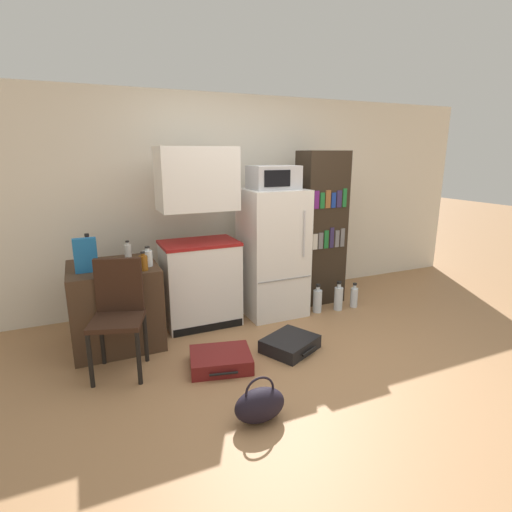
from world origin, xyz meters
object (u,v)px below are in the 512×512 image
Objects in this scene: bottle_wine_dark at (89,253)px; handbag at (260,405)px; refrigerator at (273,253)px; bottle_clear_short at (148,258)px; side_table at (116,305)px; kitchen_hutch at (199,246)px; water_bottle_back at (317,300)px; bookshelf at (321,228)px; bottle_amber_beer at (143,262)px; suitcase_small_flat at (221,360)px; suitcase_large_flat at (290,344)px; cereal_box at (86,255)px; microwave at (274,177)px; bottle_milk_white at (128,251)px; chair at (118,306)px; water_bottle_middle at (354,297)px; water_bottle_front at (338,298)px.

handbag is (0.94, -1.67, -0.78)m from bottle_wine_dark.
refrigerator is at bearing 61.16° from handbag.
side_table is at bearing 153.12° from bottle_clear_short.
kitchen_hutch is 1.50m from water_bottle_back.
water_bottle_back is (-0.23, -0.34, -0.76)m from bookshelf.
bottle_amber_beer reaches higher than water_bottle_back.
suitcase_small_flat is at bearing -43.45° from bottle_wine_dark.
side_table is 1.68m from suitcase_large_flat.
water_bottle_back is (1.86, 0.02, -0.71)m from bottle_clear_short.
bottle_wine_dark is 0.17m from cereal_box.
microwave reaches higher than refrigerator.
bookshelf is 0.86m from water_bottle_back.
bottle_milk_white is at bearing 170.78° from water_bottle_back.
kitchen_hutch reaches higher than cereal_box.
refrigerator reaches higher than chair.
suitcase_small_flat is at bearing 90.63° from handbag.
water_bottle_middle is at bearing -4.48° from bottle_wine_dark.
bottle_wine_dark is 0.39m from bottle_milk_white.
bottle_milk_white is (-1.53, 0.11, 0.15)m from refrigerator.
bottle_clear_short reaches higher than water_bottle_middle.
side_table is 0.56× the size of refrigerator.
bottle_clear_short is 1.09× the size of bottle_amber_beer.
suitcase_large_flat is at bearing 5.29° from chair.
refrigerator is 4.07× the size of water_bottle_front.
bottle_wine_dark reaches higher than suitcase_large_flat.
water_bottle_middle is at bearing -5.06° from water_bottle_back.
bottle_milk_white is at bearing 107.95° from handbag.
bottle_milk_white reaches higher than handbag.
microwave is at bearing 9.54° from bottle_clear_short.
bookshelf is 10.64× the size of bottle_amber_beer.
bottle_wine_dark reaches higher than handbag.
refrigerator is at bearing 6.28° from cereal_box.
bottle_milk_white is 2.14m from water_bottle_back.
bottle_wine_dark reaches higher than bottle_amber_beer.
refrigerator is 7.72× the size of bottle_milk_white.
water_bottle_front reaches higher than water_bottle_back.
side_table is 4.26× the size of bottle_clear_short.
cereal_box reaches higher than suitcase_large_flat.
bookshelf is 2.12m from suitcase_small_flat.
bottle_wine_dark is 1.04× the size of water_bottle_middle.
microwave is 1.41× the size of handbag.
handbag is at bearing -38.02° from chair.
handbag is (0.51, -1.35, -0.72)m from bottle_amber_beer.
suitcase_small_flat is 1.58m from water_bottle_back.
bottle_amber_beer is 2.29m from water_bottle_front.
suitcase_large_flat is at bearing -152.14° from water_bottle_middle.
water_bottle_middle is (1.78, -0.30, -0.72)m from kitchen_hutch.
microwave is 1.47× the size of water_bottle_front.
side_table is 2.56× the size of bottle_wine_dark.
cereal_box is at bearing -140.60° from bottle_milk_white.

